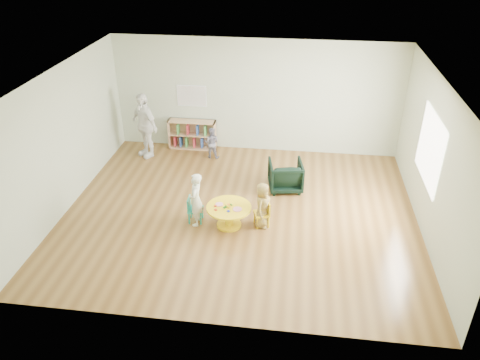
{
  "coord_description": "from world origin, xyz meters",
  "views": [
    {
      "loc": [
        1.04,
        -7.84,
        5.24
      ],
      "look_at": [
        0.04,
        -0.3,
        0.92
      ],
      "focal_mm": 35.0,
      "sensor_mm": 36.0,
      "label": 1
    }
  ],
  "objects_px": {
    "bookshelf": "(192,134)",
    "child_right": "(262,205)",
    "kid_chair_left": "(193,209)",
    "adult_caretaker": "(144,125)",
    "kid_chair_right": "(264,213)",
    "armchair": "(285,175)",
    "activity_table": "(229,213)",
    "child_left": "(196,200)",
    "toddler": "(212,143)"
  },
  "relations": [
    {
      "from": "kid_chair_right",
      "to": "toddler",
      "type": "bearing_deg",
      "value": 9.37
    },
    {
      "from": "bookshelf",
      "to": "toddler",
      "type": "distance_m",
      "value": 0.77
    },
    {
      "from": "toddler",
      "to": "activity_table",
      "type": "bearing_deg",
      "value": 112.53
    },
    {
      "from": "child_left",
      "to": "toddler",
      "type": "distance_m",
      "value": 2.87
    },
    {
      "from": "bookshelf",
      "to": "armchair",
      "type": "relative_size",
      "value": 1.67
    },
    {
      "from": "armchair",
      "to": "child_right",
      "type": "xyz_separation_m",
      "value": [
        -0.37,
        -1.47,
        0.13
      ]
    },
    {
      "from": "child_left",
      "to": "activity_table",
      "type": "bearing_deg",
      "value": 91.05
    },
    {
      "from": "activity_table",
      "to": "child_left",
      "type": "bearing_deg",
      "value": -179.34
    },
    {
      "from": "kid_chair_right",
      "to": "adult_caretaker",
      "type": "bearing_deg",
      "value": 30.35
    },
    {
      "from": "activity_table",
      "to": "kid_chair_right",
      "type": "xyz_separation_m",
      "value": [
        0.66,
        0.11,
        -0.02
      ]
    },
    {
      "from": "kid_chair_left",
      "to": "armchair",
      "type": "relative_size",
      "value": 0.73
    },
    {
      "from": "kid_chair_left",
      "to": "kid_chair_right",
      "type": "relative_size",
      "value": 1.01
    },
    {
      "from": "kid_chair_left",
      "to": "child_right",
      "type": "distance_m",
      "value": 1.35
    },
    {
      "from": "activity_table",
      "to": "toddler",
      "type": "bearing_deg",
      "value": 106.85
    },
    {
      "from": "kid_chair_right",
      "to": "adult_caretaker",
      "type": "distance_m",
      "value": 4.14
    },
    {
      "from": "toddler",
      "to": "bookshelf",
      "type": "bearing_deg",
      "value": -33.48
    },
    {
      "from": "adult_caretaker",
      "to": "bookshelf",
      "type": "bearing_deg",
      "value": 67.88
    },
    {
      "from": "activity_table",
      "to": "kid_chair_right",
      "type": "distance_m",
      "value": 0.67
    },
    {
      "from": "armchair",
      "to": "child_right",
      "type": "bearing_deg",
      "value": 65.68
    },
    {
      "from": "activity_table",
      "to": "armchair",
      "type": "bearing_deg",
      "value": 57.14
    },
    {
      "from": "armchair",
      "to": "child_left",
      "type": "relative_size",
      "value": 0.67
    },
    {
      "from": "child_left",
      "to": "child_right",
      "type": "distance_m",
      "value": 1.27
    },
    {
      "from": "armchair",
      "to": "adult_caretaker",
      "type": "distance_m",
      "value": 3.73
    },
    {
      "from": "activity_table",
      "to": "kid_chair_right",
      "type": "height_order",
      "value": "kid_chair_right"
    },
    {
      "from": "child_right",
      "to": "armchair",
      "type": "bearing_deg",
      "value": -1.91
    },
    {
      "from": "activity_table",
      "to": "armchair",
      "type": "xyz_separation_m",
      "value": [
        1.0,
        1.55,
        0.03
      ]
    },
    {
      "from": "child_left",
      "to": "adult_caretaker",
      "type": "relative_size",
      "value": 0.67
    },
    {
      "from": "bookshelf",
      "to": "child_right",
      "type": "xyz_separation_m",
      "value": [
        2.09,
        -3.26,
        0.1
      ]
    },
    {
      "from": "bookshelf",
      "to": "toddler",
      "type": "bearing_deg",
      "value": -39.16
    },
    {
      "from": "bookshelf",
      "to": "armchair",
      "type": "height_order",
      "value": "bookshelf"
    },
    {
      "from": "activity_table",
      "to": "bookshelf",
      "type": "distance_m",
      "value": 3.65
    },
    {
      "from": "kid_chair_left",
      "to": "kid_chair_right",
      "type": "height_order",
      "value": "kid_chair_left"
    },
    {
      "from": "bookshelf",
      "to": "child_left",
      "type": "bearing_deg",
      "value": -76.03
    },
    {
      "from": "kid_chair_right",
      "to": "child_left",
      "type": "distance_m",
      "value": 1.32
    },
    {
      "from": "toddler",
      "to": "child_right",
      "type": "bearing_deg",
      "value": 124.04
    },
    {
      "from": "toddler",
      "to": "child_left",
      "type": "bearing_deg",
      "value": 100.35
    },
    {
      "from": "kid_chair_left",
      "to": "toddler",
      "type": "distance_m",
      "value": 2.79
    },
    {
      "from": "child_right",
      "to": "kid_chair_right",
      "type": "bearing_deg",
      "value": -29.01
    },
    {
      "from": "kid_chair_right",
      "to": "adult_caretaker",
      "type": "height_order",
      "value": "adult_caretaker"
    },
    {
      "from": "bookshelf",
      "to": "child_right",
      "type": "distance_m",
      "value": 3.87
    },
    {
      "from": "armchair",
      "to": "activity_table",
      "type": "bearing_deg",
      "value": 47.1
    },
    {
      "from": "kid_chair_left",
      "to": "kid_chair_right",
      "type": "xyz_separation_m",
      "value": [
        1.36,
        0.04,
        -0.0
      ]
    },
    {
      "from": "kid_chair_left",
      "to": "kid_chair_right",
      "type": "distance_m",
      "value": 1.36
    },
    {
      "from": "kid_chair_left",
      "to": "child_left",
      "type": "xyz_separation_m",
      "value": [
        0.08,
        -0.08,
        0.26
      ]
    },
    {
      "from": "activity_table",
      "to": "child_left",
      "type": "xyz_separation_m",
      "value": [
        -0.63,
        -0.01,
        0.24
      ]
    },
    {
      "from": "kid_chair_right",
      "to": "armchair",
      "type": "height_order",
      "value": "armchair"
    },
    {
      "from": "activity_table",
      "to": "bookshelf",
      "type": "xyz_separation_m",
      "value": [
        -1.46,
        3.34,
        0.07
      ]
    },
    {
      "from": "toddler",
      "to": "adult_caretaker",
      "type": "relative_size",
      "value": 0.49
    },
    {
      "from": "bookshelf",
      "to": "child_right",
      "type": "bearing_deg",
      "value": -57.27
    },
    {
      "from": "armchair",
      "to": "child_right",
      "type": "relative_size",
      "value": 0.78
    }
  ]
}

